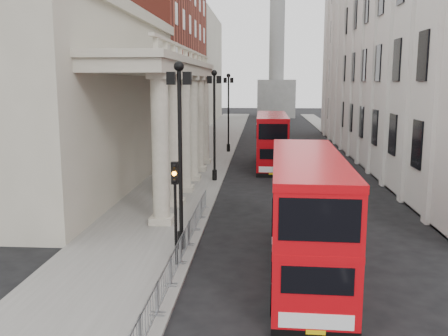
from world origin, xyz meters
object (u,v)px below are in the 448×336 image
Objects in this scene: monument_column at (277,42)px; bus_far at (272,140)px; lamp_post_north at (228,107)px; pedestrian_a at (163,187)px; lamp_post_mid at (214,118)px; bus_near at (306,213)px; lamp_post_south at (180,144)px; pedestrian_b at (172,173)px; pedestrian_c at (188,163)px; traffic_light at (175,194)px.

monument_column reaches higher than bus_far.
lamp_post_north is (-6.60, -56.00, -11.07)m from monument_column.
lamp_post_north is 23.64m from pedestrian_a.
bus_near is (5.35, -18.22, -2.43)m from lamp_post_mid.
lamp_post_north is at bearing 90.00° from lamp_post_south.
bus_far reaches higher than pedestrian_a.
lamp_post_south is (-6.60, -88.00, -11.07)m from monument_column.
lamp_post_south is 16.00m from lamp_post_mid.
pedestrian_b is (-7.45, -8.90, -1.53)m from bus_far.
lamp_post_north is (0.00, 32.00, 0.00)m from lamp_post_south.
lamp_post_south reaches higher than pedestrian_c.
bus_near reaches higher than pedestrian_c.
lamp_post_north is at bearing 100.45° from bus_near.
bus_near is 22.57m from pedestrian_c.
monument_column is at bearing 85.71° from lamp_post_south.
pedestrian_c is at bearing -147.62° from bus_far.
bus_near is at bearing -90.79° from monument_column.
monument_column reaches higher than traffic_light.
pedestrian_b is at bearing 108.12° from pedestrian_a.
lamp_post_mid is at bearing -90.00° from lamp_post_north.
bus_near is (5.35, -34.22, -2.43)m from lamp_post_north.
lamp_post_south is 32.00m from lamp_post_north.
lamp_post_south is 15.21m from pedestrian_b.
pedestrian_a is (-2.70, 10.84, -2.04)m from traffic_light.
lamp_post_north is 34.07m from traffic_light.
lamp_post_north is at bearing 97.93° from pedestrian_a.
lamp_post_mid is 1.93× the size of traffic_light.
bus_far is at bearing -139.91° from pedestrian_b.
lamp_post_south is 6.28m from bus_near.
lamp_post_south is 0.75× the size of bus_near.
lamp_post_south is 4.83× the size of pedestrian_c.
pedestrian_a is 1.17× the size of pedestrian_b.
lamp_post_south and lamp_post_mid have the same top height.
bus_far reaches higher than pedestrian_c.
bus_far is (4.48, -8.73, -2.45)m from lamp_post_north.
monument_column is at bearing 90.77° from bus_near.
lamp_post_mid is 4.83× the size of pedestrian_c.
bus_far is (4.48, 23.27, -2.45)m from lamp_post_south.
bus_far is at bearing 23.66° from pedestrian_c.
monument_column is 91.23m from bus_near.
lamp_post_mid is 18.11m from traffic_light.
lamp_post_mid is 0.75× the size of bus_near.
traffic_light is at bearing -91.41° from pedestrian_c.
lamp_post_south is at bearing -90.96° from pedestrian_c.
pedestrian_c is (-2.50, -13.11, -3.93)m from lamp_post_north.
lamp_post_south is at bearing -90.00° from lamp_post_mid.
monument_column reaches higher than pedestrian_b.
traffic_light is 16.82m from pedestrian_b.
bus_near is 1.02× the size of bus_far.
lamp_post_north reaches higher than pedestrian_b.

